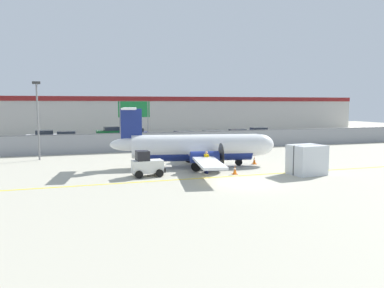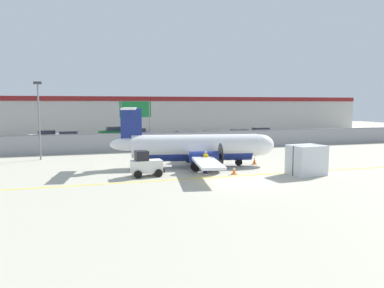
{
  "view_description": "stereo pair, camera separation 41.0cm",
  "coord_description": "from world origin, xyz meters",
  "px_view_note": "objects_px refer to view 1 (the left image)",
  "views": [
    {
      "loc": [
        -10.68,
        -22.62,
        5.26
      ],
      "look_at": [
        -1.14,
        7.79,
        1.8
      ],
      "focal_mm": 35.0,
      "sensor_mm": 36.0,
      "label": 1
    },
    {
      "loc": [
        -10.29,
        -22.74,
        5.26
      ],
      "look_at": [
        -1.14,
        7.79,
        1.8
      ],
      "focal_mm": 35.0,
      "sensor_mm": 36.0,
      "label": 2
    }
  ],
  "objects_px": {
    "traffic_cone_far_left": "(210,158)",
    "parked_car_3": "(134,134)",
    "parked_car_0": "(44,136)",
    "apron_light_pole": "(38,114)",
    "parked_car_6": "(238,135)",
    "highway_sign": "(134,113)",
    "traffic_cone_near_left": "(235,170)",
    "parked_car_1": "(68,137)",
    "baggage_tug": "(147,165)",
    "ground_crew_worker": "(206,161)",
    "parked_car_4": "(183,137)",
    "commuter_airplane": "(198,148)",
    "parked_car_7": "(258,133)",
    "cargo_container": "(307,160)",
    "parked_car_5": "(213,137)",
    "parked_car_2": "(111,132)",
    "traffic_cone_near_right": "(254,161)"
  },
  "relations": [
    {
      "from": "parked_car_5",
      "to": "apron_light_pole",
      "type": "xyz_separation_m",
      "value": [
        -20.7,
        -8.97,
        3.41
      ]
    },
    {
      "from": "parked_car_7",
      "to": "traffic_cone_near_left",
      "type": "bearing_deg",
      "value": 60.31
    },
    {
      "from": "cargo_container",
      "to": "traffic_cone_near_left",
      "type": "distance_m",
      "value": 5.4
    },
    {
      "from": "highway_sign",
      "to": "apron_light_pole",
      "type": "bearing_deg",
      "value": -150.58
    },
    {
      "from": "parked_car_5",
      "to": "traffic_cone_far_left",
      "type": "bearing_deg",
      "value": -117.34
    },
    {
      "from": "cargo_container",
      "to": "traffic_cone_near_right",
      "type": "relative_size",
      "value": 4.04
    },
    {
      "from": "parked_car_4",
      "to": "highway_sign",
      "type": "bearing_deg",
      "value": 22.07
    },
    {
      "from": "baggage_tug",
      "to": "parked_car_6",
      "type": "relative_size",
      "value": 0.54
    },
    {
      "from": "parked_car_5",
      "to": "parked_car_7",
      "type": "distance_m",
      "value": 9.36
    },
    {
      "from": "highway_sign",
      "to": "ground_crew_worker",
      "type": "bearing_deg",
      "value": -80.12
    },
    {
      "from": "traffic_cone_far_left",
      "to": "parked_car_3",
      "type": "xyz_separation_m",
      "value": [
        -3.43,
        22.24,
        0.58
      ]
    },
    {
      "from": "parked_car_7",
      "to": "apron_light_pole",
      "type": "distance_m",
      "value": 32.1
    },
    {
      "from": "ground_crew_worker",
      "to": "apron_light_pole",
      "type": "height_order",
      "value": "apron_light_pole"
    },
    {
      "from": "traffic_cone_near_right",
      "to": "apron_light_pole",
      "type": "xyz_separation_m",
      "value": [
        -18.08,
        8.19,
        3.99
      ]
    },
    {
      "from": "traffic_cone_near_right",
      "to": "parked_car_3",
      "type": "distance_m",
      "value": 25.68
    },
    {
      "from": "traffic_cone_near_right",
      "to": "highway_sign",
      "type": "bearing_deg",
      "value": 121.33
    },
    {
      "from": "parked_car_1",
      "to": "parked_car_7",
      "type": "height_order",
      "value": "same"
    },
    {
      "from": "commuter_airplane",
      "to": "traffic_cone_near_right",
      "type": "xyz_separation_m",
      "value": [
        5.04,
        -0.28,
        -1.29
      ]
    },
    {
      "from": "traffic_cone_far_left",
      "to": "parked_car_5",
      "type": "height_order",
      "value": "parked_car_5"
    },
    {
      "from": "commuter_airplane",
      "to": "parked_car_7",
      "type": "relative_size",
      "value": 3.79
    },
    {
      "from": "cargo_container",
      "to": "highway_sign",
      "type": "distance_m",
      "value": 21.72
    },
    {
      "from": "traffic_cone_near_right",
      "to": "parked_car_7",
      "type": "xyz_separation_m",
      "value": [
        11.18,
        20.96,
        0.58
      ]
    },
    {
      "from": "traffic_cone_far_left",
      "to": "parked_car_0",
      "type": "bearing_deg",
      "value": 125.81
    },
    {
      "from": "baggage_tug",
      "to": "ground_crew_worker",
      "type": "bearing_deg",
      "value": -5.18
    },
    {
      "from": "parked_car_1",
      "to": "highway_sign",
      "type": "bearing_deg",
      "value": -42.1
    },
    {
      "from": "parked_car_5",
      "to": "baggage_tug",
      "type": "bearing_deg",
      "value": -128.01
    },
    {
      "from": "parked_car_6",
      "to": "parked_car_4",
      "type": "bearing_deg",
      "value": -165.27
    },
    {
      "from": "parked_car_7",
      "to": "commuter_airplane",
      "type": "bearing_deg",
      "value": 52.91
    },
    {
      "from": "cargo_container",
      "to": "parked_car_3",
      "type": "relative_size",
      "value": 0.61
    },
    {
      "from": "parked_car_1",
      "to": "traffic_cone_near_left",
      "type": "bearing_deg",
      "value": -59.19
    },
    {
      "from": "parked_car_6",
      "to": "traffic_cone_far_left",
      "type": "bearing_deg",
      "value": -115.27
    },
    {
      "from": "traffic_cone_near_left",
      "to": "apron_light_pole",
      "type": "bearing_deg",
      "value": 140.45
    },
    {
      "from": "traffic_cone_near_left",
      "to": "parked_car_1",
      "type": "distance_m",
      "value": 28.34
    },
    {
      "from": "parked_car_6",
      "to": "parked_car_3",
      "type": "bearing_deg",
      "value": 162.69
    },
    {
      "from": "cargo_container",
      "to": "parked_car_2",
      "type": "xyz_separation_m",
      "value": [
        -11.17,
        34.57,
        -0.21
      ]
    },
    {
      "from": "baggage_tug",
      "to": "cargo_container",
      "type": "height_order",
      "value": "cargo_container"
    },
    {
      "from": "traffic_cone_near_left",
      "to": "parked_car_6",
      "type": "distance_m",
      "value": 24.81
    },
    {
      "from": "commuter_airplane",
      "to": "parked_car_4",
      "type": "distance_m",
      "value": 17.63
    },
    {
      "from": "commuter_airplane",
      "to": "parked_car_7",
      "type": "xyz_separation_m",
      "value": [
        16.22,
        20.68,
        -0.71
      ]
    },
    {
      "from": "traffic_cone_near_right",
      "to": "highway_sign",
      "type": "xyz_separation_m",
      "value": [
        -8.33,
        13.69,
        3.83
      ]
    },
    {
      "from": "parked_car_0",
      "to": "apron_light_pole",
      "type": "bearing_deg",
      "value": 89.18
    },
    {
      "from": "parked_car_2",
      "to": "apron_light_pole",
      "type": "relative_size",
      "value": 0.59
    },
    {
      "from": "parked_car_2",
      "to": "highway_sign",
      "type": "xyz_separation_m",
      "value": [
        1.27,
        -15.48,
        3.24
      ]
    },
    {
      "from": "baggage_tug",
      "to": "traffic_cone_far_left",
      "type": "bearing_deg",
      "value": 35.22
    },
    {
      "from": "commuter_airplane",
      "to": "parked_car_3",
      "type": "distance_m",
      "value": 24.58
    },
    {
      "from": "cargo_container",
      "to": "parked_car_3",
      "type": "xyz_separation_m",
      "value": [
        -8.21,
        30.2,
        -0.21
      ]
    },
    {
      "from": "ground_crew_worker",
      "to": "parked_car_5",
      "type": "relative_size",
      "value": 0.39
    },
    {
      "from": "parked_car_2",
      "to": "parked_car_0",
      "type": "bearing_deg",
      "value": 23.28
    },
    {
      "from": "parked_car_6",
      "to": "highway_sign",
      "type": "distance_m",
      "value": 16.39
    },
    {
      "from": "parked_car_6",
      "to": "apron_light_pole",
      "type": "height_order",
      "value": "apron_light_pole"
    }
  ]
}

